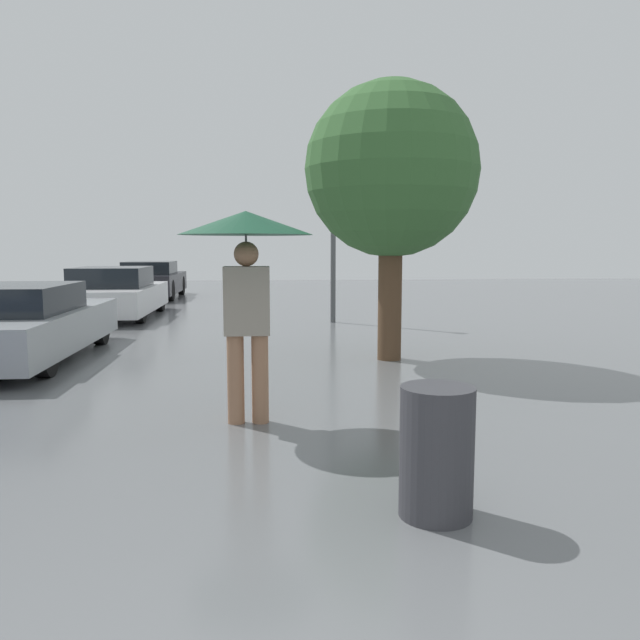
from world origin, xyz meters
TOP-DOWN VIEW (x-y plane):
  - pedestrian at (0.15, 4.87)m, footprint 1.23×1.23m
  - parked_car_second at (-3.30, 8.47)m, footprint 1.88×4.36m
  - parked_car_third at (-3.18, 13.99)m, footprint 1.84×4.11m
  - parked_car_farthest at (-3.30, 19.58)m, footprint 1.74×4.04m
  - tree at (2.13, 8.02)m, footprint 2.48×2.48m
  - street_lamp at (1.81, 12.58)m, footprint 0.25×0.25m
  - trash_bin at (1.35, 2.71)m, footprint 0.45×0.45m

SIDE VIEW (x-z plane):
  - trash_bin at x=1.35m, z-range 0.00..0.81m
  - parked_car_second at x=-3.30m, z-range -0.03..1.08m
  - parked_car_third at x=-3.18m, z-range -0.04..1.14m
  - parked_car_farthest at x=-3.30m, z-range -0.02..1.15m
  - pedestrian at x=0.15m, z-range 0.63..2.60m
  - street_lamp at x=1.81m, z-range 0.39..4.39m
  - tree at x=2.13m, z-range 0.72..4.70m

